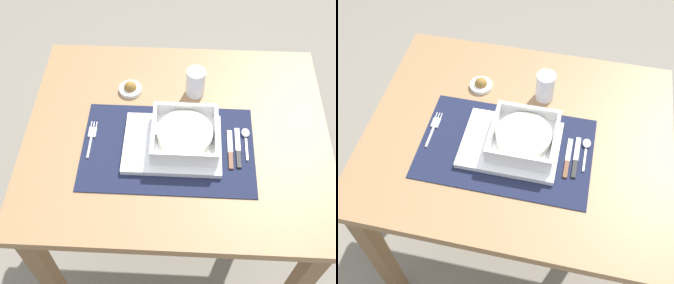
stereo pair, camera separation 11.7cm
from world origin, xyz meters
TOP-DOWN VIEW (x-y plane):
  - ground_plane at (0.00, 0.00)m, footprint 6.00×6.00m
  - dining_table at (0.00, 0.00)m, footprint 0.88×0.73m
  - placemat at (-0.02, -0.06)m, footprint 0.48×0.31m
  - serving_plate at (-0.01, -0.05)m, footprint 0.27×0.21m
  - porridge_bowl at (0.02, -0.04)m, footprint 0.18×0.18m
  - fork at (-0.24, -0.03)m, footprint 0.02×0.13m
  - spoon at (0.20, -0.01)m, footprint 0.02×0.11m
  - butter_knife at (0.17, -0.06)m, footprint 0.01×0.14m
  - bread_knife at (0.15, -0.07)m, footprint 0.01×0.13m
  - drinking_glass at (0.05, 0.16)m, footprint 0.06×0.06m
  - condiment_saucer at (-0.15, 0.16)m, footprint 0.07×0.07m

SIDE VIEW (x-z plane):
  - ground_plane at x=0.00m, z-range 0.00..0.00m
  - dining_table at x=0.00m, z-range 0.25..0.97m
  - placemat at x=-0.02m, z-range 0.72..0.73m
  - fork at x=-0.24m, z-range 0.73..0.73m
  - butter_knife at x=0.17m, z-range 0.73..0.73m
  - bread_knife at x=0.15m, z-range 0.73..0.73m
  - spoon at x=0.20m, z-range 0.73..0.74m
  - condiment_saucer at x=-0.15m, z-range 0.71..0.75m
  - serving_plate at x=-0.01m, z-range 0.73..0.74m
  - porridge_bowl at x=0.02m, z-range 0.74..0.79m
  - drinking_glass at x=0.05m, z-range 0.72..0.81m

